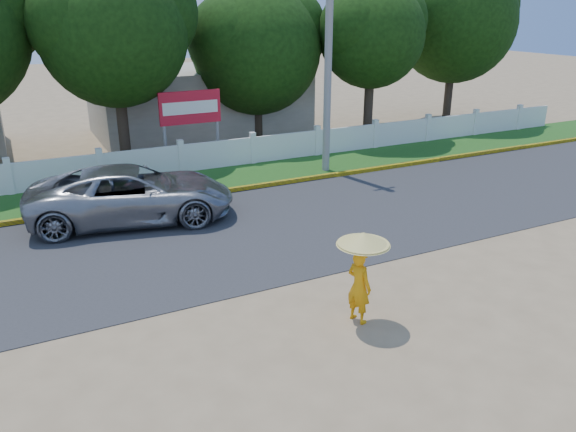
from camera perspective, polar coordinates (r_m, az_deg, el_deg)
The scene contains 11 objects.
ground at distance 12.58m, azimuth 4.13°, elevation -8.45°, with size 120.00×120.00×0.00m, color #9E8460.
road at distance 16.21m, azimuth -3.96°, elevation -1.48°, with size 60.00×7.00×0.02m, color #38383A.
grass_verge at distance 20.89m, azimuth -9.58°, elevation 3.41°, with size 60.00×3.50×0.03m, color #2D601E.
curb at distance 19.32m, azimuth -8.06°, elevation 2.27°, with size 40.00×0.18×0.16m, color yellow.
fence at distance 22.08m, azimuth -10.80°, elevation 5.71°, with size 40.00×0.10×1.10m, color silver.
building_near at distance 29.10m, azimuth -9.04°, elevation 11.49°, with size 10.00×6.00×3.20m, color #B7AD99.
utility_pole at distance 21.40m, azimuth 4.12°, elevation 16.10°, with size 0.28×0.28×8.85m, color gray.
vehicle at distance 17.34m, azimuth -15.55°, elevation 2.15°, with size 2.74×5.95×1.65m, color gray.
monk_with_parasol at distance 11.28m, azimuth 7.44°, elevation -4.89°, with size 1.07×1.07×1.95m.
billboard at distance 23.00m, azimuth -9.90°, elevation 10.42°, with size 2.50×0.13×2.95m.
tree_row at distance 25.14m, azimuth -8.39°, elevation 17.71°, with size 36.24×7.40×8.58m.
Camera 1 is at (-5.71, -9.40, 6.10)m, focal length 35.00 mm.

